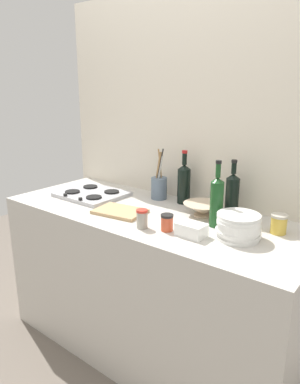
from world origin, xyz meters
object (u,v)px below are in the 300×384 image
at_px(mixing_bowl, 203,209).
at_px(butter_dish, 191,230).
at_px(plate_stack, 238,227).
at_px(utensil_crock, 159,187).
at_px(condiment_jar_spare, 142,219).
at_px(condiment_jar_front, 279,224).
at_px(wine_bottle_mid_right, 232,193).
at_px(wine_bottle_mid_left, 217,201).
at_px(condiment_jar_rear, 167,222).
at_px(cutting_board, 120,211).
at_px(stovetop_hob, 92,194).
at_px(wine_bottle_leftmost, 184,183).

relative_size(mixing_bowl, butter_dish, 1.64).
relative_size(plate_stack, utensil_crock, 0.65).
bearing_deg(condiment_jar_spare, condiment_jar_front, 32.27).
bearing_deg(plate_stack, wine_bottle_mid_right, 120.81).
relative_size(wine_bottle_mid_left, condiment_jar_rear, 4.04).
height_order(mixing_bowl, utensil_crock, utensil_crock).
distance_m(wine_bottle_mid_left, wine_bottle_mid_right, 0.22).
bearing_deg(cutting_board, wine_bottle_mid_right, 37.02).
bearing_deg(condiment_jar_rear, wine_bottle_mid_right, 71.86).
relative_size(mixing_bowl, utensil_crock, 0.68).
bearing_deg(wine_bottle_mid_left, condiment_jar_spare, -137.75).
height_order(plate_stack, condiment_jar_front, plate_stack).
bearing_deg(mixing_bowl, wine_bottle_mid_left, -36.58).
height_order(wine_bottle_mid_left, butter_dish, wine_bottle_mid_left).
relative_size(stovetop_hob, condiment_jar_spare, 4.15).
height_order(wine_bottle_leftmost, condiment_jar_rear, wine_bottle_leftmost).
bearing_deg(condiment_jar_front, plate_stack, -125.28).
bearing_deg(condiment_jar_rear, cutting_board, 172.34).
bearing_deg(condiment_jar_spare, wine_bottle_leftmost, 97.36).
bearing_deg(condiment_jar_front, mixing_bowl, -178.71).
relative_size(wine_bottle_leftmost, condiment_jar_rear, 3.87).
distance_m(stovetop_hob, condiment_jar_spare, 0.65).
bearing_deg(butter_dish, wine_bottle_leftmost, 127.01).
bearing_deg(wine_bottle_mid_right, wine_bottle_leftmost, 179.49).
relative_size(butter_dish, condiment_jar_front, 1.43).
distance_m(wine_bottle_mid_right, mixing_bowl, 0.18).
height_order(stovetop_hob, wine_bottle_mid_left, wine_bottle_mid_left).
height_order(stovetop_hob, wine_bottle_leftmost, wine_bottle_leftmost).
bearing_deg(wine_bottle_mid_left, wine_bottle_leftmost, 146.50).
relative_size(condiment_jar_front, cutting_board, 0.34).
xyz_separation_m(mixing_bowl, condiment_jar_rear, (-0.03, -0.30, 0.00)).
height_order(wine_bottle_mid_right, condiment_jar_front, wine_bottle_mid_right).
bearing_deg(mixing_bowl, wine_bottle_leftmost, 148.44).
xyz_separation_m(mixing_bowl, condiment_jar_front, (0.41, 0.01, 0.01)).
bearing_deg(wine_bottle_mid_right, mixing_bowl, -129.84).
xyz_separation_m(wine_bottle_leftmost, butter_dish, (0.31, -0.41, -0.09)).
distance_m(stovetop_hob, butter_dish, 0.88).
bearing_deg(condiment_jar_rear, mixing_bowl, 83.75).
xyz_separation_m(mixing_bowl, condiment_jar_spare, (-0.15, -0.34, 0.01)).
distance_m(stovetop_hob, wine_bottle_leftmost, 0.61).
bearing_deg(wine_bottle_mid_right, plate_stack, -59.19).
relative_size(plate_stack, butter_dish, 1.55).
distance_m(wine_bottle_leftmost, wine_bottle_mid_left, 0.41).
relative_size(mixing_bowl, condiment_jar_spare, 2.27).
bearing_deg(wine_bottle_mid_right, cutting_board, -142.98).
distance_m(butter_dish, condiment_jar_front, 0.43).
height_order(utensil_crock, condiment_jar_front, utensil_crock).
bearing_deg(utensil_crock, butter_dish, -39.03).
bearing_deg(mixing_bowl, wine_bottle_mid_right, 50.16).
height_order(condiment_jar_front, condiment_jar_spare, condiment_jar_spare).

